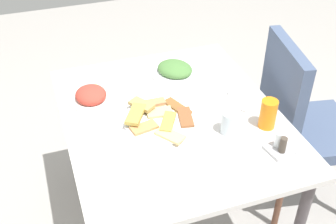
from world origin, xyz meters
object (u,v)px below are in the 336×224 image
dining_table (172,131)px  paper_napkin (236,101)px  soda_can (268,114)px  dining_chair (299,119)px  salad_plate_rice (91,96)px  drinking_glass (229,123)px  salad_plate_greens (175,70)px  pide_platter (160,118)px  condiment_caddy (280,146)px  spoon (240,100)px  fork (232,101)px

dining_table → paper_napkin: 0.31m
soda_can → dining_chair: bearing=121.4°
salad_plate_rice → drinking_glass: bearing=50.1°
dining_table → salad_plate_greens: bearing=158.6°
pide_platter → salad_plate_greens: size_ratio=1.46×
dining_table → condiment_caddy: size_ratio=10.08×
salad_plate_greens → salad_plate_rice: salad_plate_rice is taller
soda_can → condiment_caddy: 0.15m
pide_platter → salad_plate_rice: (-0.23, -0.24, 0.01)m
dining_table → soda_can: size_ratio=8.48×
dining_table → drinking_glass: drinking_glass is taller
paper_napkin → pide_platter: bearing=-86.8°
pide_platter → salad_plate_greens: bearing=151.1°
salad_plate_greens → condiment_caddy: bearing=15.9°
pide_platter → drinking_glass: size_ratio=3.59×
salad_plate_greens → condiment_caddy: size_ratio=2.24×
condiment_caddy → drinking_glass: bearing=-141.4°
drinking_glass → paper_napkin: drinking_glass is taller
drinking_glass → spoon: (-0.18, 0.14, -0.04)m
dining_chair → salad_plate_greens: (-0.31, -0.52, 0.20)m
dining_table → paper_napkin: (-0.01, 0.29, 0.08)m
salad_plate_rice → soda_can: bearing=57.0°
condiment_caddy → spoon: bearing=178.7°
pide_platter → salad_plate_rice: salad_plate_rice is taller
fork → pide_platter: bearing=-73.4°
salad_plate_rice → spoon: (0.21, 0.61, -0.02)m
paper_napkin → dining_chair: bearing=89.4°
pide_platter → fork: pide_platter is taller
salad_plate_rice → paper_napkin: size_ratio=1.71×
pide_platter → spoon: pide_platter is taller
pide_platter → drinking_glass: 0.28m
pide_platter → spoon: bearing=93.1°
dining_table → salad_plate_greens: size_ratio=4.50×
paper_napkin → drinking_glass: bearing=-34.3°
condiment_caddy → paper_napkin: bearing=-178.3°
dining_table → paper_napkin: size_ratio=9.05×
soda_can → spoon: bearing=-173.7°
dining_table → fork: bearing=91.5°
soda_can → paper_napkin: 0.20m
salad_plate_rice → drinking_glass: 0.61m
pide_platter → drinking_glass: bearing=55.9°
dining_table → soda_can: 0.41m
pide_platter → soda_can: 0.43m
pide_platter → condiment_caddy: condiment_caddy is taller
dining_table → drinking_glass: (0.17, 0.17, 0.13)m
dining_chair → condiment_caddy: bearing=-45.2°
pide_platter → paper_napkin: pide_platter is taller
dining_table → pide_platter: pide_platter is taller
salad_plate_rice → paper_napkin: 0.63m
dining_chair → salad_plate_rice: 0.98m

